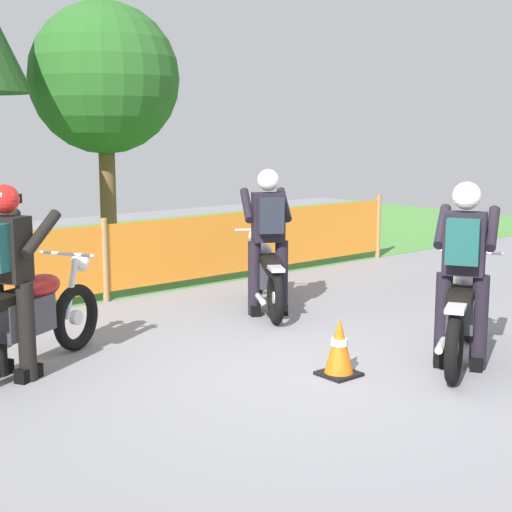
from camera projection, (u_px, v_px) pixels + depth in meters
The scene contains 11 objects.
ground at pixel (301, 372), 6.87m from camera, with size 24.00×24.00×0.02m, color gray.
grass_verge at pixel (0, 263), 12.23m from camera, with size 24.00×6.96×0.01m, color #4C8C3D.
barrier_fence at pixel (105, 259), 9.50m from camera, with size 10.22×0.08×1.05m.
tree_near_right at pixel (104, 79), 12.98m from camera, with size 2.56×2.56×4.25m.
motorcycle_lead at pixel (28, 319), 6.81m from camera, with size 1.90×1.09×0.99m.
motorcycle_trailing at pixel (265, 274), 9.07m from camera, with size 1.07×1.71×0.91m.
motorcycle_third at pixel (463, 312), 7.11m from camera, with size 1.81×1.11×0.96m.
rider_lead at pixel (8, 271), 6.52m from camera, with size 0.79×0.70×1.69m.
rider_trailing at pixel (268, 234), 8.78m from camera, with size 0.71×0.79×1.69m.
rider_third at pixel (463, 264), 6.83m from camera, with size 0.79×0.71×1.69m.
traffic_cone at pixel (339, 347), 6.71m from camera, with size 0.32×0.32×0.53m.
Camera 1 is at (-4.52, -4.82, 2.17)m, focal length 53.72 mm.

